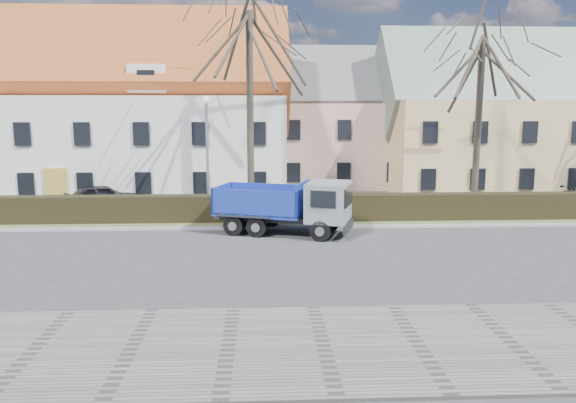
{
  "coord_description": "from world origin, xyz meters",
  "views": [
    {
      "loc": [
        -1.4,
        -20.83,
        5.56
      ],
      "look_at": [
        -0.31,
        2.65,
        1.6
      ],
      "focal_mm": 35.0,
      "sensor_mm": 36.0,
      "label": 1
    }
  ],
  "objects_px": {
    "streetlight": "(207,158)",
    "parked_car_a": "(103,197)",
    "dump_truck": "(278,206)",
    "cart_frame": "(227,221)"
  },
  "relations": [
    {
      "from": "dump_truck",
      "to": "streetlight",
      "type": "relative_size",
      "value": 1.0
    },
    {
      "from": "parked_car_a",
      "to": "dump_truck",
      "type": "bearing_deg",
      "value": -148.71
    },
    {
      "from": "cart_frame",
      "to": "parked_car_a",
      "type": "xyz_separation_m",
      "value": [
        -7.13,
        5.41,
        0.35
      ]
    },
    {
      "from": "streetlight",
      "to": "cart_frame",
      "type": "relative_size",
      "value": 8.04
    },
    {
      "from": "streetlight",
      "to": "parked_car_a",
      "type": "bearing_deg",
      "value": 153.39
    },
    {
      "from": "cart_frame",
      "to": "parked_car_a",
      "type": "height_order",
      "value": "parked_car_a"
    },
    {
      "from": "streetlight",
      "to": "parked_car_a",
      "type": "relative_size",
      "value": 1.51
    },
    {
      "from": "streetlight",
      "to": "parked_car_a",
      "type": "distance_m",
      "value": 7.19
    },
    {
      "from": "streetlight",
      "to": "cart_frame",
      "type": "bearing_deg",
      "value": -65.73
    },
    {
      "from": "dump_truck",
      "to": "cart_frame",
      "type": "distance_m",
      "value": 2.71
    }
  ]
}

